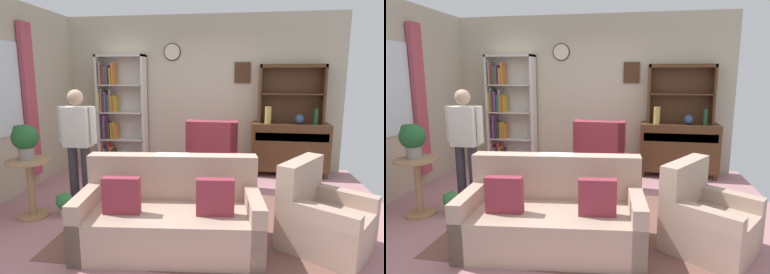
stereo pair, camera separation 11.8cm
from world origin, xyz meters
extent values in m
cube|color=#B27A7F|center=(0.00, 0.00, -0.01)|extent=(5.40, 4.60, 0.02)
cube|color=#BCB299|center=(0.00, 2.13, 1.40)|extent=(5.00, 0.06, 2.80)
cylinder|color=beige|center=(-0.54, 2.08, 2.15)|extent=(0.28, 0.03, 0.28)
torus|color=#382314|center=(-0.54, 2.08, 2.15)|extent=(0.31, 0.02, 0.31)
cube|color=#422816|center=(0.73, 2.08, 1.78)|extent=(0.28, 0.03, 0.36)
cube|color=#B24756|center=(-2.44, 0.64, 1.35)|extent=(0.08, 0.24, 2.30)
cube|color=brown|center=(0.20, -0.30, 0.00)|extent=(2.88, 2.09, 0.01)
cube|color=silver|center=(-1.89, 1.93, 1.05)|extent=(0.04, 0.30, 2.10)
cube|color=silver|center=(-1.03, 1.93, 1.05)|extent=(0.04, 0.30, 2.10)
cube|color=silver|center=(-1.46, 1.93, 2.08)|extent=(0.90, 0.30, 0.04)
cube|color=silver|center=(-1.46, 1.93, 0.02)|extent=(0.90, 0.30, 0.04)
cube|color=silver|center=(-1.46, 2.07, 1.05)|extent=(0.90, 0.01, 2.10)
cube|color=silver|center=(-1.46, 1.93, 0.55)|extent=(0.86, 0.30, 0.02)
cube|color=#B22D33|center=(-1.85, 1.91, 0.22)|extent=(0.04, 0.11, 0.35)
cube|color=gray|center=(-1.82, 1.91, 0.21)|extent=(0.02, 0.24, 0.32)
cube|color=#284C8C|center=(-1.78, 1.91, 0.21)|extent=(0.02, 0.18, 0.33)
cube|color=#B22D33|center=(-1.75, 1.91, 0.26)|extent=(0.04, 0.11, 0.43)
cube|color=#CC7233|center=(-1.70, 1.91, 0.23)|extent=(0.04, 0.18, 0.35)
cube|color=#3F3833|center=(-1.66, 1.91, 0.20)|extent=(0.03, 0.23, 0.30)
cube|color=silver|center=(-1.46, 1.93, 1.05)|extent=(0.86, 0.30, 0.02)
cube|color=#3F3833|center=(-1.86, 1.91, 0.72)|extent=(0.02, 0.18, 0.33)
cube|color=#3F3833|center=(-1.83, 1.91, 0.71)|extent=(0.03, 0.18, 0.31)
cube|color=#723F7F|center=(-1.80, 1.91, 0.78)|extent=(0.03, 0.23, 0.44)
cube|color=#3F3833|center=(-1.76, 1.91, 0.72)|extent=(0.02, 0.15, 0.33)
cube|color=#3F3833|center=(-1.72, 1.91, 0.71)|extent=(0.04, 0.13, 0.32)
cube|color=gold|center=(-1.68, 1.91, 0.71)|extent=(0.04, 0.11, 0.30)
cube|color=gold|center=(-1.63, 1.91, 0.72)|extent=(0.04, 0.12, 0.32)
cube|color=#CC7233|center=(-1.59, 1.91, 0.70)|extent=(0.03, 0.21, 0.29)
cube|color=silver|center=(-1.46, 1.93, 1.56)|extent=(0.86, 0.30, 0.02)
cube|color=gold|center=(-1.86, 1.91, 1.24)|extent=(0.02, 0.23, 0.37)
cube|color=gray|center=(-1.83, 1.91, 1.28)|extent=(0.02, 0.21, 0.43)
cube|color=#3F3833|center=(-1.79, 1.91, 1.26)|extent=(0.03, 0.23, 0.39)
cube|color=#723F7F|center=(-1.75, 1.91, 1.25)|extent=(0.03, 0.22, 0.37)
cube|color=#337247|center=(-1.71, 1.91, 1.22)|extent=(0.04, 0.13, 0.32)
cube|color=gray|center=(-1.67, 1.91, 1.27)|extent=(0.03, 0.15, 0.42)
cube|color=#CC7233|center=(-1.63, 1.91, 1.21)|extent=(0.03, 0.21, 0.30)
cube|color=gold|center=(-1.60, 1.91, 1.22)|extent=(0.03, 0.15, 0.32)
cube|color=gold|center=(-1.57, 1.91, 1.21)|extent=(0.03, 0.19, 0.30)
cube|color=#337247|center=(-1.86, 1.91, 1.75)|extent=(0.02, 0.10, 0.38)
cube|color=gray|center=(-1.83, 1.91, 1.77)|extent=(0.02, 0.23, 0.41)
cube|color=#B22D33|center=(-1.79, 1.91, 1.73)|extent=(0.03, 0.16, 0.33)
cube|color=#337247|center=(-1.75, 1.91, 1.73)|extent=(0.04, 0.16, 0.33)
cube|color=#723F7F|center=(-1.71, 1.91, 1.74)|extent=(0.03, 0.19, 0.34)
cube|color=#3F3833|center=(-1.68, 1.91, 1.73)|extent=(0.03, 0.14, 0.32)
cube|color=gold|center=(-1.64, 1.91, 1.72)|extent=(0.03, 0.21, 0.30)
cube|color=#CC7233|center=(-1.59, 1.91, 1.76)|extent=(0.04, 0.22, 0.39)
cube|color=#4C2D19|center=(1.57, 1.86, 0.51)|extent=(1.30, 0.45, 0.82)
cube|color=#4C2D19|center=(0.97, 1.69, 0.05)|extent=(0.06, 0.06, 0.10)
cube|color=#4C2D19|center=(2.17, 1.69, 0.05)|extent=(0.06, 0.06, 0.10)
cube|color=#4C2D19|center=(0.97, 2.04, 0.05)|extent=(0.06, 0.06, 0.10)
cube|color=#4C2D19|center=(2.17, 2.04, 0.05)|extent=(0.06, 0.06, 0.10)
cube|color=#3D2414|center=(1.57, 1.64, 0.71)|extent=(1.20, 0.01, 0.14)
cube|color=#4C2D19|center=(1.04, 1.94, 1.42)|extent=(0.04, 0.26, 1.00)
cube|color=#4C2D19|center=(2.10, 1.94, 1.42)|extent=(0.04, 0.26, 1.00)
cube|color=#4C2D19|center=(1.57, 1.94, 1.89)|extent=(1.10, 0.26, 0.06)
cube|color=#4C2D19|center=(1.57, 1.94, 1.42)|extent=(1.06, 0.26, 0.02)
cube|color=#4C2D19|center=(1.57, 2.06, 1.42)|extent=(1.10, 0.01, 1.00)
cylinder|color=tan|center=(1.18, 1.78, 1.07)|extent=(0.11, 0.11, 0.29)
ellipsoid|color=#33476B|center=(1.70, 1.79, 1.01)|extent=(0.15, 0.15, 0.17)
cylinder|color=#194223|center=(1.96, 1.77, 1.06)|extent=(0.07, 0.07, 0.27)
cube|color=tan|center=(0.03, -0.91, 0.21)|extent=(1.87, 1.02, 0.42)
cube|color=tan|center=(0.00, -0.58, 0.66)|extent=(1.81, 0.37, 0.48)
cube|color=tan|center=(-0.79, -0.98, 0.30)|extent=(0.22, 0.86, 0.60)
cube|color=tan|center=(0.86, -0.83, 0.30)|extent=(0.22, 0.86, 0.60)
cube|color=maroon|center=(-0.40, -1.07, 0.60)|extent=(0.37, 0.13, 0.36)
cube|color=maroon|center=(0.49, -0.98, 0.60)|extent=(0.37, 0.13, 0.36)
cube|color=white|center=(0.00, -0.58, 0.90)|extent=(0.38, 0.21, 0.00)
cube|color=tan|center=(1.60, -0.68, 0.20)|extent=(1.06, 1.05, 0.40)
cube|color=tan|center=(1.35, -0.52, 0.64)|extent=(0.56, 0.73, 0.48)
cube|color=tan|center=(1.44, -0.94, 0.28)|extent=(0.73, 0.54, 0.55)
cube|color=tan|center=(1.77, -0.43, 0.28)|extent=(0.73, 0.54, 0.55)
cube|color=maroon|center=(0.30, 1.29, 0.21)|extent=(0.80, 0.82, 0.42)
cube|color=maroon|center=(0.29, 0.99, 0.74)|extent=(0.79, 0.22, 0.63)
cube|color=maroon|center=(0.63, 1.02, 0.83)|extent=(0.11, 0.28, 0.44)
cube|color=maroon|center=(-0.05, 1.04, 0.83)|extent=(0.11, 0.28, 0.44)
cylinder|color=#A87F56|center=(-1.81, -0.40, 0.72)|extent=(0.52, 0.52, 0.03)
cylinder|color=#A87F56|center=(-1.81, -0.40, 0.35)|extent=(0.08, 0.08, 0.70)
cylinder|color=#A87F56|center=(-1.81, -0.40, 0.01)|extent=(0.36, 0.36, 0.03)
cylinder|color=gray|center=(-1.85, -0.38, 0.80)|extent=(0.18, 0.18, 0.15)
sphere|color=#235B2D|center=(-1.85, -0.38, 1.00)|extent=(0.31, 0.31, 0.31)
ellipsoid|color=#235B2D|center=(-1.95, -0.34, 1.04)|extent=(0.09, 0.05, 0.22)
ellipsoid|color=#235B2D|center=(-1.96, -0.39, 1.04)|extent=(0.09, 0.05, 0.22)
cylinder|color=beige|center=(-1.44, -0.31, 0.05)|extent=(0.12, 0.12, 0.10)
sphere|color=#387F42|center=(-1.44, -0.31, 0.19)|extent=(0.21, 0.21, 0.21)
ellipsoid|color=#387F42|center=(-1.46, -0.24, 0.21)|extent=(0.06, 0.04, 0.15)
ellipsoid|color=#387F42|center=(-1.50, -0.36, 0.21)|extent=(0.06, 0.04, 0.15)
cylinder|color=#38333D|center=(-1.47, 0.01, 0.41)|extent=(0.12, 0.12, 0.82)
cylinder|color=#38333D|center=(-1.29, 0.01, 0.41)|extent=(0.12, 0.12, 0.82)
cube|color=silver|center=(-1.38, 0.01, 1.08)|extent=(0.34, 0.20, 0.52)
sphere|color=tan|center=(-1.38, 0.01, 1.46)|extent=(0.20, 0.20, 0.20)
cylinder|color=silver|center=(-1.60, 0.01, 1.11)|extent=(0.08, 0.08, 0.48)
cylinder|color=silver|center=(-1.16, 0.01, 1.11)|extent=(0.08, 0.08, 0.48)
cube|color=#4C2D19|center=(0.14, -0.04, 0.40)|extent=(0.80, 0.50, 0.03)
cube|color=#4C2D19|center=(-0.23, -0.26, 0.20)|extent=(0.05, 0.05, 0.39)
cube|color=#4C2D19|center=(0.51, -0.26, 0.20)|extent=(0.05, 0.05, 0.39)
cube|color=#4C2D19|center=(-0.23, 0.18, 0.20)|extent=(0.05, 0.05, 0.39)
cube|color=#4C2D19|center=(0.51, 0.18, 0.20)|extent=(0.05, 0.05, 0.39)
cube|color=#723F7F|center=(0.27, 0.01, 0.43)|extent=(0.18, 0.11, 0.03)
cube|color=#CC7233|center=(0.27, 0.00, 0.46)|extent=(0.22, 0.13, 0.02)
camera|label=1|loc=(0.70, -3.95, 1.74)|focal=30.89mm
camera|label=2|loc=(0.82, -3.93, 1.74)|focal=30.89mm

